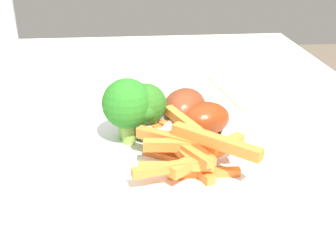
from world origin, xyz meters
TOP-DOWN VIEW (x-y plane):
  - dining_table at (0.00, 0.00)m, footprint 1.06×0.71m
  - dinner_plate at (-0.05, -0.02)m, footprint 0.27×0.27m
  - broccoli_floret_front at (-0.03, 0.03)m, footprint 0.05×0.04m
  - broccoli_floret_middle at (-0.04, 0.03)m, footprint 0.06×0.06m
  - broccoli_floret_back at (-0.04, 0.01)m, footprint 0.05×0.05m
  - carrot_fries_pile at (-0.11, -0.03)m, footprint 0.13×0.13m
  - chicken_drumstick_near at (-0.01, -0.04)m, footprint 0.12×0.09m
  - chicken_drumstick_far at (-0.03, -0.06)m, footprint 0.06×0.12m
  - napkin at (0.15, -0.19)m, footprint 0.19×0.16m

SIDE VIEW (x-z plane):
  - dining_table at x=0.00m, z-range 0.24..0.95m
  - napkin at x=0.15m, z-range 0.71..0.71m
  - dinner_plate at x=-0.05m, z-range 0.71..0.72m
  - chicken_drumstick_far at x=-0.03m, z-range 0.72..0.76m
  - carrot_fries_pile at x=-0.11m, z-range 0.72..0.77m
  - chicken_drumstick_near at x=-0.01m, z-range 0.72..0.77m
  - broccoli_floret_front at x=-0.03m, z-range 0.73..0.78m
  - broccoli_floret_back at x=-0.04m, z-range 0.73..0.80m
  - broccoli_floret_middle at x=-0.04m, z-range 0.73..0.81m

